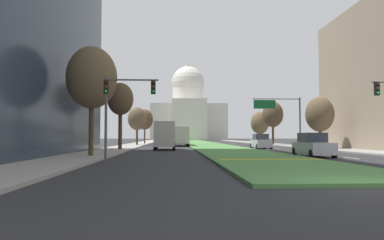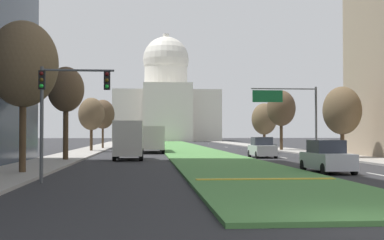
% 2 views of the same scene
% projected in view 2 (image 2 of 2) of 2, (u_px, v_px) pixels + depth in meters
% --- Properties ---
extents(ground_plane, '(302.42, 302.42, 0.00)m').
position_uv_depth(ground_plane, '(182.00, 147.00, 80.77)').
color(ground_plane, '#2B2B2D').
extents(grass_median, '(7.00, 123.72, 0.14)m').
position_uv_depth(grass_median, '(185.00, 148.00, 73.93)').
color(grass_median, '#4C8442').
rests_on(grass_median, ground_plane).
extents(median_curb_nose, '(6.30, 0.50, 0.04)m').
position_uv_depth(median_curb_nose, '(266.00, 179.00, 23.34)').
color(median_curb_nose, gold).
rests_on(median_curb_nose, grass_median).
extents(lane_dashes_right, '(0.16, 79.38, 0.01)m').
position_uv_depth(lane_dashes_right, '(252.00, 152.00, 61.39)').
color(lane_dashes_right, silver).
rests_on(lane_dashes_right, ground_plane).
extents(sidewalk_left, '(4.00, 123.72, 0.15)m').
position_uv_depth(sidewalk_left, '(91.00, 150.00, 66.01)').
color(sidewalk_left, '#9E9991').
rests_on(sidewalk_left, ground_plane).
extents(sidewalk_right, '(4.00, 123.72, 0.15)m').
position_uv_depth(sidewalk_right, '(283.00, 149.00, 68.16)').
color(sidewalk_right, '#9E9991').
rests_on(sidewalk_right, ground_plane).
extents(capitol_building, '(29.20, 28.10, 30.89)m').
position_uv_depth(capitol_building, '(166.00, 104.00, 148.71)').
color(capitol_building, silver).
rests_on(capitol_building, ground_plane).
extents(traffic_light_near_left, '(3.34, 0.35, 5.20)m').
position_uv_depth(traffic_light_near_left, '(61.00, 98.00, 23.21)').
color(traffic_light_near_left, '#515456').
rests_on(traffic_light_near_left, ground_plane).
extents(overhead_guide_sign, '(6.17, 0.20, 6.50)m').
position_uv_depth(overhead_guide_sign, '(291.00, 106.00, 47.66)').
color(overhead_guide_sign, '#515456').
rests_on(overhead_guide_sign, ground_plane).
extents(street_tree_left_near, '(3.72, 3.72, 8.26)m').
position_uv_depth(street_tree_left_near, '(23.00, 64.00, 27.79)').
color(street_tree_left_near, '#4C3823').
rests_on(street_tree_left_near, ground_plane).
extents(street_tree_left_mid, '(2.86, 2.86, 7.46)m').
position_uv_depth(street_tree_left_mid, '(66.00, 90.00, 40.84)').
color(street_tree_left_mid, '#4C3823').
rests_on(street_tree_left_mid, ground_plane).
extents(street_tree_right_mid, '(3.32, 3.32, 6.25)m').
position_uv_depth(street_tree_right_mid, '(342.00, 111.00, 44.75)').
color(street_tree_right_mid, '#4C3823').
rests_on(street_tree_right_mid, ground_plane).
extents(street_tree_left_far, '(3.09, 3.09, 6.44)m').
position_uv_depth(street_tree_left_far, '(91.00, 114.00, 61.69)').
color(street_tree_left_far, '#4C3823').
rests_on(street_tree_left_far, ground_plane).
extents(street_tree_right_far, '(3.55, 3.55, 7.54)m').
position_uv_depth(street_tree_right_far, '(281.00, 108.00, 64.41)').
color(street_tree_right_far, '#4C3823').
rests_on(street_tree_right_far, ground_plane).
extents(street_tree_left_distant, '(3.24, 3.24, 6.88)m').
position_uv_depth(street_tree_left_distant, '(103.00, 114.00, 72.23)').
color(street_tree_left_distant, '#4C3823').
rests_on(street_tree_left_distant, ground_plane).
extents(street_tree_right_distant, '(3.69, 3.69, 6.60)m').
position_uv_depth(street_tree_right_distant, '(264.00, 119.00, 75.94)').
color(street_tree_right_distant, '#4C3823').
rests_on(street_tree_right_distant, ground_plane).
extents(sedan_lead_stopped, '(1.95, 4.38, 1.84)m').
position_uv_depth(sedan_lead_stopped, '(327.00, 157.00, 29.17)').
color(sedan_lead_stopped, '#BCBCC1').
rests_on(sedan_lead_stopped, ground_plane).
extents(sedan_midblock, '(1.90, 4.13, 1.86)m').
position_uv_depth(sedan_midblock, '(262.00, 148.00, 46.90)').
color(sedan_midblock, '#BCBCC1').
rests_on(sedan_midblock, ground_plane).
extents(sedan_distant, '(1.98, 4.18, 1.69)m').
position_uv_depth(sedan_distant, '(263.00, 146.00, 56.90)').
color(sedan_distant, '#4C5156').
rests_on(sedan_distant, ground_plane).
extents(sedan_far_horizon, '(2.03, 4.48, 1.63)m').
position_uv_depth(sedan_far_horizon, '(151.00, 143.00, 73.27)').
color(sedan_far_horizon, brown).
rests_on(sedan_far_horizon, ground_plane).
extents(box_truck_delivery, '(2.40, 6.40, 3.20)m').
position_uv_depth(box_truck_delivery, '(129.00, 140.00, 43.18)').
color(box_truck_delivery, '#4C5156').
rests_on(box_truck_delivery, ground_plane).
extents(city_bus, '(2.62, 11.00, 2.95)m').
position_uv_depth(city_bus, '(152.00, 137.00, 59.52)').
color(city_bus, beige).
rests_on(city_bus, ground_plane).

